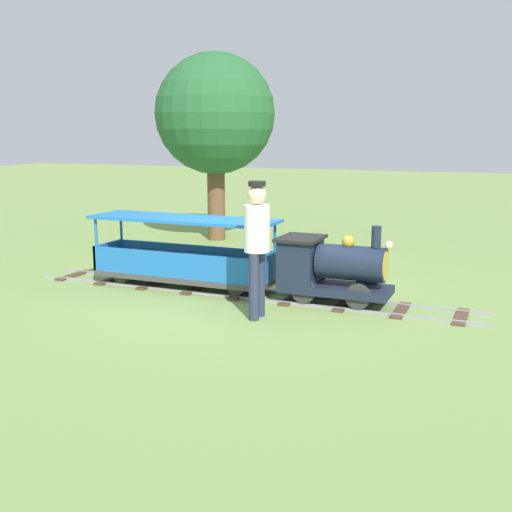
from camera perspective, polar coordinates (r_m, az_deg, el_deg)
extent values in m
plane|color=#75934C|center=(8.49, -1.37, -3.53)|extent=(60.00, 60.00, 0.00)
cube|color=gray|center=(8.69, -0.61, -3.06)|extent=(0.03, 6.40, 0.04)
cube|color=gray|center=(8.27, -1.92, -3.79)|extent=(0.03, 6.40, 0.04)
cube|color=#4C3828|center=(9.96, -16.35, -1.71)|extent=(0.71, 0.14, 0.03)
cube|color=#4C3828|center=(9.53, -13.03, -2.10)|extent=(0.71, 0.14, 0.03)
cube|color=#4C3828|center=(9.14, -9.42, -2.53)|extent=(0.71, 0.14, 0.03)
cube|color=#4C3828|center=(8.79, -5.49, -2.98)|extent=(0.71, 0.14, 0.03)
cube|color=#4C3828|center=(8.48, -1.25, -3.45)|extent=(0.71, 0.14, 0.03)
cube|color=#4C3828|center=(8.22, 3.29, -3.93)|extent=(0.71, 0.14, 0.03)
cube|color=#4C3828|center=(8.02, 8.09, -4.41)|extent=(0.71, 0.14, 0.03)
cube|color=#4C3828|center=(7.88, 13.11, -4.88)|extent=(0.71, 0.14, 0.03)
cube|color=#4C3828|center=(7.80, 18.27, -5.32)|extent=(0.71, 0.14, 0.03)
cube|color=#192338|center=(8.00, 7.28, -2.98)|extent=(0.59, 1.40, 0.10)
cylinder|color=#192338|center=(7.88, 8.74, -0.64)|extent=(0.44, 0.85, 0.44)
cylinder|color=#B7932D|center=(7.79, 11.77, -0.88)|extent=(0.37, 0.02, 0.37)
cylinder|color=#192338|center=(7.75, 10.95, 1.75)|extent=(0.12, 0.12, 0.27)
sphere|color=#B7932D|center=(7.84, 8.45, 1.32)|extent=(0.16, 0.16, 0.16)
cube|color=#192338|center=(8.07, 4.09, -0.44)|extent=(0.59, 0.45, 0.55)
cube|color=black|center=(8.01, 4.12, 1.63)|extent=(0.67, 0.53, 0.04)
sphere|color=#F2EAB2|center=(7.73, 12.07, 0.99)|extent=(0.10, 0.10, 0.10)
cylinder|color=#2D2D2D|center=(8.14, 10.10, -2.89)|extent=(0.05, 0.32, 0.32)
cylinder|color=#2D2D2D|center=(7.70, 9.31, -3.68)|extent=(0.05, 0.32, 0.32)
cylinder|color=#2D2D2D|center=(8.32, 5.40, -2.47)|extent=(0.05, 0.32, 0.32)
cylinder|color=#2D2D2D|center=(7.89, 4.36, -3.21)|extent=(0.05, 0.32, 0.32)
cube|color=#3F3F3F|center=(8.84, -6.58, -1.82)|extent=(0.67, 2.60, 0.08)
cube|color=blue|center=(9.06, -5.63, -0.09)|extent=(0.04, 2.60, 0.35)
cube|color=blue|center=(8.53, -7.66, -0.84)|extent=(0.04, 2.60, 0.35)
cube|color=blue|center=(8.25, 1.15, -1.15)|extent=(0.67, 0.04, 0.35)
cube|color=blue|center=(9.48, -13.36, 0.16)|extent=(0.67, 0.04, 0.35)
cylinder|color=blue|center=(8.50, 1.74, 0.59)|extent=(0.04, 0.04, 0.75)
cylinder|color=blue|center=(7.94, 0.14, -0.15)|extent=(0.04, 0.04, 0.75)
cylinder|color=blue|center=(9.67, -12.21, 1.63)|extent=(0.04, 0.04, 0.75)
cylinder|color=blue|center=(9.19, -14.39, 1.04)|extent=(0.04, 0.04, 0.75)
cube|color=blue|center=(8.69, -6.70, 3.39)|extent=(0.77, 2.70, 0.04)
cube|color=olive|center=(9.29, -11.55, -0.34)|extent=(0.51, 0.20, 0.24)
cube|color=olive|center=(9.04, -9.15, -0.56)|extent=(0.51, 0.20, 0.24)
cube|color=olive|center=(8.80, -6.61, -0.80)|extent=(0.51, 0.20, 0.24)
cube|color=olive|center=(8.59, -3.93, -1.05)|extent=(0.51, 0.20, 0.24)
cube|color=olive|center=(8.40, -1.13, -1.31)|extent=(0.51, 0.20, 0.24)
cylinder|color=#262626|center=(8.65, -0.55, -2.16)|extent=(0.04, 0.24, 0.24)
cylinder|color=#262626|center=(8.23, -1.86, -2.86)|extent=(0.04, 0.24, 0.24)
cylinder|color=#262626|center=(9.51, -10.66, -1.15)|extent=(0.04, 0.24, 0.24)
cylinder|color=#262626|center=(9.13, -12.29, -1.72)|extent=(0.04, 0.24, 0.24)
cylinder|color=#282D47|center=(7.40, 0.35, -2.53)|extent=(0.12, 0.12, 0.80)
cylinder|color=#282D47|center=(7.24, -0.19, -2.84)|extent=(0.12, 0.12, 0.80)
cylinder|color=white|center=(7.19, 0.09, 2.55)|extent=(0.30, 0.30, 0.55)
sphere|color=beige|center=(7.15, 0.09, 5.60)|extent=(0.22, 0.22, 0.22)
cylinder|color=black|center=(7.13, 0.09, 6.64)|extent=(0.20, 0.20, 0.06)
cylinder|color=brown|center=(12.83, -3.66, 5.29)|extent=(0.36, 0.36, 1.70)
sphere|color=#235B2D|center=(12.77, -3.76, 12.87)|extent=(2.40, 2.40, 2.40)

